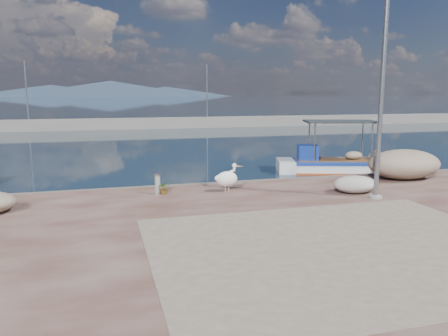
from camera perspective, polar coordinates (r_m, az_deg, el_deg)
ground at (r=13.10m, az=4.53°, el=-8.34°), size 1400.00×1400.00×0.00m
quay at (r=8.10m, az=20.18°, el=-18.96°), size 44.00×22.00×0.50m
quay_patch at (r=10.79m, az=15.25°, el=-9.85°), size 9.00×7.00×0.01m
breakwater at (r=51.98m, az=-10.88°, el=5.75°), size 120.00×2.20×7.50m
mountains at (r=661.76m, az=-15.11°, el=9.87°), size 370.00×280.00×22.00m
boat_right at (r=23.62m, az=14.54°, el=0.13°), size 6.82×3.92×3.12m
pelican at (r=15.97m, az=0.44°, el=-1.36°), size 1.05×0.49×1.03m
lamp_post at (r=15.56m, az=19.79°, el=8.21°), size 0.44×0.96×7.00m
bollard_near at (r=15.72m, az=-8.67°, el=-1.93°), size 0.25×0.25×0.76m
potted_plant at (r=15.69m, az=-7.79°, el=-2.59°), size 0.42×0.37×0.47m
net_pile_c at (r=19.84m, az=22.46°, el=0.47°), size 3.15×2.25×1.24m
net_pile_d at (r=16.52m, az=16.73°, el=-2.04°), size 1.62×1.22×0.61m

